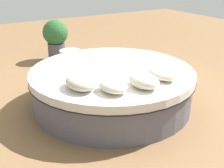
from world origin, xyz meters
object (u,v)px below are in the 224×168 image
(throw_pillow_1, at_px, (113,86))
(throw_pillow_3, at_px, (162,74))
(planter, at_px, (56,37))
(throw_pillow_2, at_px, (144,80))
(throw_pillow_0, at_px, (81,82))
(side_table, at_px, (70,60))
(round_bed, at_px, (112,87))

(throw_pillow_1, xyz_separation_m, throw_pillow_3, (-0.02, 0.82, -0.00))
(throw_pillow_1, xyz_separation_m, planter, (-3.49, 0.55, -0.15))
(throw_pillow_2, bearing_deg, throw_pillow_0, -117.88)
(throw_pillow_0, xyz_separation_m, side_table, (-2.29, 0.83, -0.47))
(throw_pillow_3, bearing_deg, round_bed, -150.14)
(round_bed, relative_size, throw_pillow_3, 5.34)
(throw_pillow_0, height_order, throw_pillow_2, throw_pillow_2)
(round_bed, xyz_separation_m, throw_pillow_3, (0.70, 0.40, 0.37))
(throw_pillow_3, distance_m, side_table, 2.62)
(planter, bearing_deg, throw_pillow_3, 4.40)
(round_bed, relative_size, throw_pillow_1, 5.77)
(planter, xyz_separation_m, side_table, (0.90, -0.04, -0.31))
(throw_pillow_2, relative_size, side_table, 1.07)
(throw_pillow_3, height_order, side_table, throw_pillow_3)
(throw_pillow_2, xyz_separation_m, throw_pillow_3, (-0.11, 0.40, -0.02))
(throw_pillow_3, distance_m, planter, 3.48)
(throw_pillow_1, relative_size, throw_pillow_2, 0.92)
(round_bed, distance_m, planter, 2.78)
(throw_pillow_0, distance_m, side_table, 2.48)
(throw_pillow_0, distance_m, planter, 3.31)
(planter, bearing_deg, round_bed, -2.81)
(round_bed, relative_size, side_table, 5.70)
(round_bed, relative_size, throw_pillow_0, 4.97)
(planter, bearing_deg, side_table, -2.64)
(throw_pillow_3, height_order, planter, planter)
(side_table, bearing_deg, planter, 177.36)
(throw_pillow_3, bearing_deg, planter, -175.60)
(throw_pillow_0, height_order, side_table, throw_pillow_0)
(side_table, bearing_deg, throw_pillow_3, 6.85)
(planter, relative_size, side_table, 2.10)
(throw_pillow_1, distance_m, throw_pillow_2, 0.43)
(planter, height_order, side_table, planter)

